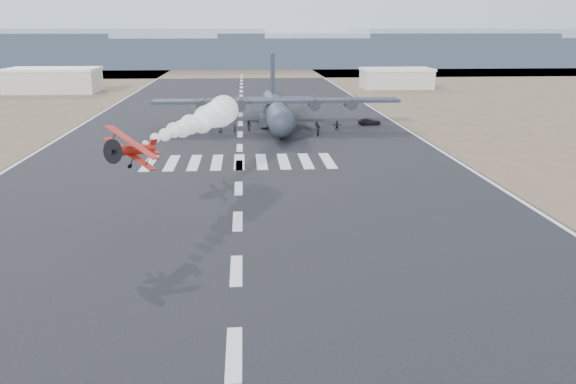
{
  "coord_description": "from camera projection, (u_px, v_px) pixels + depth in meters",
  "views": [
    {
      "loc": [
        0.83,
        -30.45,
        17.52
      ],
      "look_at": [
        4.39,
        19.33,
        4.0
      ],
      "focal_mm": 38.0,
      "sensor_mm": 36.0,
      "label": 1
    }
  ],
  "objects": [
    {
      "name": "hangar_right",
      "position": [
        396.0,
        78.0,
        180.63
      ],
      "size": [
        20.5,
        12.5,
        5.9
      ],
      "color": "#A8A295",
      "rests_on": "ground"
    },
    {
      "name": "ridge_seg_f",
      "position": [
        514.0,
        47.0,
        290.88
      ],
      "size": [
        150.0,
        50.0,
        17.0
      ],
      "primitive_type": "cube",
      "color": "gray",
      "rests_on": "ground"
    },
    {
      "name": "aerobatic_biplane",
      "position": [
        133.0,
        150.0,
        52.62
      ],
      "size": [
        5.44,
        5.51,
        3.67
      ],
      "rotation": [
        0.0,
        0.43,
        -0.29
      ],
      "color": "red"
    },
    {
      "name": "ridge_seg_e",
      "position": [
        380.0,
        49.0,
        286.67
      ],
      "size": [
        150.0,
        50.0,
        15.0
      ],
      "primitive_type": "cube",
      "color": "gray",
      "rests_on": "ground"
    },
    {
      "name": "hangar_left",
      "position": [
        53.0,
        80.0,
        168.97
      ],
      "size": [
        24.5,
        14.5,
        6.7
      ],
      "color": "#A8A295",
      "rests_on": "ground"
    },
    {
      "name": "ridge_seg_c",
      "position": [
        99.0,
        48.0,
        277.46
      ],
      "size": [
        150.0,
        50.0,
        17.0
      ],
      "primitive_type": "cube",
      "color": "gray",
      "rests_on": "ground"
    },
    {
      "name": "ground",
      "position": [
        234.0,
        353.0,
        33.84
      ],
      "size": [
        500.0,
        500.0,
        0.0
      ],
      "primitive_type": "plane",
      "color": "black",
      "rests_on": "ground"
    },
    {
      "name": "crew_a",
      "position": [
        235.0,
        129.0,
        103.68
      ],
      "size": [
        0.7,
        0.74,
        1.6
      ],
      "primitive_type": "imported",
      "rotation": [
        0.0,
        0.0,
        1.06
      ],
      "color": "black",
      "rests_on": "ground"
    },
    {
      "name": "crew_g",
      "position": [
        210.0,
        126.0,
        106.0
      ],
      "size": [
        0.74,
        0.65,
        1.75
      ],
      "primitive_type": "imported",
      "rotation": [
        0.0,
        0.0,
        3.37
      ],
      "color": "black",
      "rests_on": "ground"
    },
    {
      "name": "scrub_far",
      "position": [
        242.0,
        71.0,
        255.27
      ],
      "size": [
        500.0,
        80.0,
        0.0
      ],
      "primitive_type": "cube",
      "color": "brown",
      "rests_on": "ground"
    },
    {
      "name": "crew_b",
      "position": [
        249.0,
        126.0,
        106.36
      ],
      "size": [
        0.98,
        1.05,
        1.85
      ],
      "primitive_type": "imported",
      "rotation": [
        0.0,
        0.0,
        2.21
      ],
      "color": "black",
      "rests_on": "ground"
    },
    {
      "name": "support_vehicle",
      "position": [
        369.0,
        121.0,
        113.23
      ],
      "size": [
        4.49,
        2.59,
        1.18
      ],
      "primitive_type": "imported",
      "rotation": [
        0.0,
        0.0,
        1.73
      ],
      "color": "black",
      "rests_on": "ground"
    },
    {
      "name": "ridge_seg_d",
      "position": [
        242.0,
        52.0,
        282.46
      ],
      "size": [
        150.0,
        50.0,
        13.0
      ],
      "primitive_type": "cube",
      "color": "gray",
      "rests_on": "ground"
    },
    {
      "name": "crew_c",
      "position": [
        273.0,
        128.0,
        104.09
      ],
      "size": [
        0.59,
        1.2,
        1.83
      ],
      "primitive_type": "imported",
      "rotation": [
        0.0,
        0.0,
        1.6
      ],
      "color": "black",
      "rests_on": "ground"
    },
    {
      "name": "runway_markings",
      "position": [
        240.0,
        148.0,
        91.6
      ],
      "size": [
        60.0,
        260.0,
        0.01
      ],
      "primitive_type": null,
      "color": "silver",
      "rests_on": "ground"
    },
    {
      "name": "transport_aircraft",
      "position": [
        276.0,
        109.0,
        110.54
      ],
      "size": [
        43.64,
        35.99,
        12.65
      ],
      "rotation": [
        0.0,
        0.0,
        0.0
      ],
      "color": "#222633",
      "rests_on": "ground"
    },
    {
      "name": "crew_d",
      "position": [
        317.0,
        125.0,
        107.37
      ],
      "size": [
        1.0,
        0.64,
        1.58
      ],
      "primitive_type": "imported",
      "rotation": [
        0.0,
        0.0,
        6.1
      ],
      "color": "black",
      "rests_on": "ground"
    },
    {
      "name": "crew_h",
      "position": [
        319.0,
        131.0,
        101.21
      ],
      "size": [
        0.95,
        1.05,
        1.83
      ],
      "primitive_type": "imported",
      "rotation": [
        0.0,
        0.0,
        0.98
      ],
      "color": "black",
      "rests_on": "ground"
    },
    {
      "name": "smoke_trail",
      "position": [
        213.0,
        115.0,
        72.18
      ],
      "size": [
        8.73,
        24.07,
        3.71
      ],
      "rotation": [
        0.0,
        0.0,
        -0.29
      ],
      "color": "white"
    },
    {
      "name": "crew_f",
      "position": [
        337.0,
        126.0,
        106.61
      ],
      "size": [
        1.64,
        0.57,
        1.76
      ],
      "primitive_type": "imported",
      "rotation": [
        0.0,
        0.0,
        0.03
      ],
      "color": "black",
      "rests_on": "ground"
    },
    {
      "name": "crew_e",
      "position": [
        220.0,
        127.0,
        104.72
      ],
      "size": [
        0.92,
        0.58,
        1.86
      ],
      "primitive_type": "imported",
      "rotation": [
        0.0,
        0.0,
        3.12
      ],
      "color": "black",
      "rests_on": "ground"
    }
  ]
}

